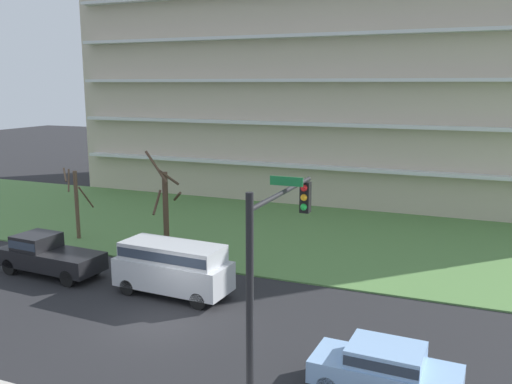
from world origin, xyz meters
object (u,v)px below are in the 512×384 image
at_px(tree_far_left, 77,202).
at_px(pickup_black_center_left, 47,254).
at_px(traffic_signal_mast, 272,271).
at_px(van_silver_center_right, 173,265).
at_px(sedan_blue_near_left, 385,368).
at_px(tree_left, 165,205).

bearing_deg(tree_far_left, pickup_black_center_left, -63.35).
distance_m(tree_far_left, traffic_signal_mast, 21.98).
bearing_deg(traffic_signal_mast, van_silver_center_right, 134.54).
height_order(sedan_blue_near_left, traffic_signal_mast, traffic_signal_mast).
bearing_deg(tree_left, sedan_blue_near_left, -36.35).
height_order(tree_far_left, van_silver_center_right, tree_far_left).
relative_size(tree_far_left, traffic_signal_mast, 0.63).
distance_m(tree_left, pickup_black_center_left, 6.73).
relative_size(tree_left, van_silver_center_right, 1.07).
distance_m(sedan_blue_near_left, van_silver_center_right, 10.99).
relative_size(tree_far_left, pickup_black_center_left, 0.79).
xyz_separation_m(pickup_black_center_left, van_silver_center_right, (7.10, -0.01, 0.38)).
relative_size(sedan_blue_near_left, van_silver_center_right, 0.84).
height_order(sedan_blue_near_left, pickup_black_center_left, pickup_black_center_left).
bearing_deg(pickup_black_center_left, tree_left, -116.64).
xyz_separation_m(tree_far_left, pickup_black_center_left, (2.76, -5.49, -1.30)).
relative_size(tree_left, traffic_signal_mast, 0.82).
distance_m(tree_left, traffic_signal_mast, 17.69).
height_order(pickup_black_center_left, van_silver_center_right, van_silver_center_right).
xyz_separation_m(tree_far_left, sedan_blue_near_left, (19.87, -10.01, -1.44)).
bearing_deg(van_silver_center_right, sedan_blue_near_left, 158.81).
bearing_deg(traffic_signal_mast, pickup_black_center_left, 152.29).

